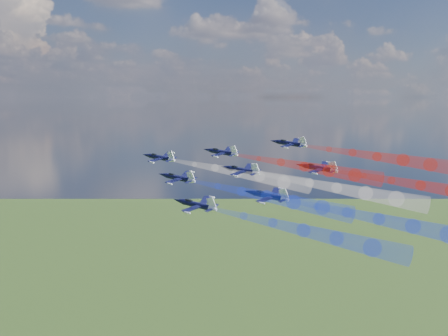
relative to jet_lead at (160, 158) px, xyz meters
name	(u,v)px	position (x,y,z in m)	size (l,w,h in m)	color
jet_lead	(160,158)	(0.00, 0.00, 0.00)	(9.87, 12.34, 3.29)	black
trail_lead	(237,172)	(15.85, -20.83, -2.30)	(4.11, 41.65, 4.11)	white
jet_inner_left	(178,178)	(0.71, -17.53, -3.46)	(9.87, 12.34, 3.29)	black
trail_inner_left	(267,197)	(16.56, -38.36, -5.75)	(4.11, 41.65, 4.11)	#1B37E8
jet_inner_right	(222,152)	(17.36, -4.95, 1.43)	(9.87, 12.34, 3.29)	black
trail_inner_right	(304,166)	(33.21, -25.78, -0.87)	(4.11, 41.65, 4.11)	red
jet_outer_left	(196,205)	(-0.52, -37.77, -6.60)	(9.87, 12.34, 3.29)	black
trail_outer_left	(303,230)	(15.34, -58.60, -8.89)	(4.11, 41.65, 4.11)	#1B37E8
jet_center_third	(242,170)	(16.66, -22.24, -1.61)	(9.87, 12.34, 3.29)	black
trail_center_third	(337,188)	(32.51, -43.07, -3.90)	(4.11, 41.65, 4.11)	white
jet_outer_right	(290,143)	(37.48, -8.95, 3.73)	(9.87, 12.34, 3.29)	black
trail_outer_right	(377,156)	(53.33, -29.78, 1.44)	(4.11, 41.65, 4.11)	red
jet_rear_left	(268,196)	(16.84, -38.47, -5.56)	(9.87, 12.34, 3.29)	black
trail_rear_left	(379,219)	(32.69, -59.29, -7.85)	(4.11, 41.65, 4.11)	#1B37E8
jet_rear_right	(318,168)	(36.41, -27.67, -1.22)	(9.87, 12.34, 3.29)	black
trail_rear_right	(421,185)	(52.26, -48.49, -3.52)	(4.11, 41.65, 4.11)	red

